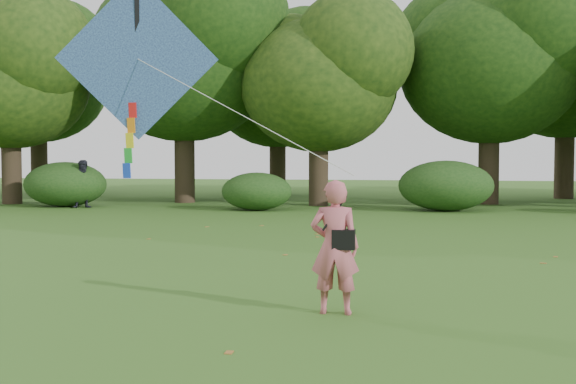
# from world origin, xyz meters

# --- Properties ---
(ground) EXTENTS (100.00, 100.00, 0.00)m
(ground) POSITION_xyz_m (0.00, 0.00, 0.00)
(ground) COLOR #265114
(ground) RESTS_ON ground
(man_kite_flyer) EXTENTS (0.65, 0.43, 1.77)m
(man_kite_flyer) POSITION_xyz_m (0.52, 0.01, 0.89)
(man_kite_flyer) COLOR #C05A65
(man_kite_flyer) RESTS_ON ground
(bystander_left) EXTENTS (1.14, 1.05, 1.88)m
(bystander_left) POSITION_xyz_m (-10.91, 17.23, 0.94)
(bystander_left) COLOR #22232E
(bystander_left) RESTS_ON ground
(crossbody_bag) EXTENTS (0.43, 0.20, 0.71)m
(crossbody_bag) POSITION_xyz_m (0.63, -0.02, 1.00)
(crossbody_bag) COLOR black
(crossbody_bag) RESTS_ON ground
(flying_kite) EXTENTS (5.22, 2.80, 3.42)m
(flying_kite) POSITION_xyz_m (-3.09, 2.43, 3.69)
(flying_kite) COLOR #2754A9
(flying_kite) RESTS_ON ground
(tree_line) EXTENTS (54.70, 15.30, 9.48)m
(tree_line) POSITION_xyz_m (1.67, 22.88, 5.60)
(tree_line) COLOR #3A2D1E
(tree_line) RESTS_ON ground
(shrub_band) EXTENTS (39.15, 3.22, 1.88)m
(shrub_band) POSITION_xyz_m (-0.72, 17.60, 0.86)
(shrub_band) COLOR #264919
(shrub_band) RESTS_ON ground
(fallen_leaves) EXTENTS (10.31, 13.53, 0.01)m
(fallen_leaves) POSITION_xyz_m (-0.07, 6.94, 0.01)
(fallen_leaves) COLOR #986329
(fallen_leaves) RESTS_ON ground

